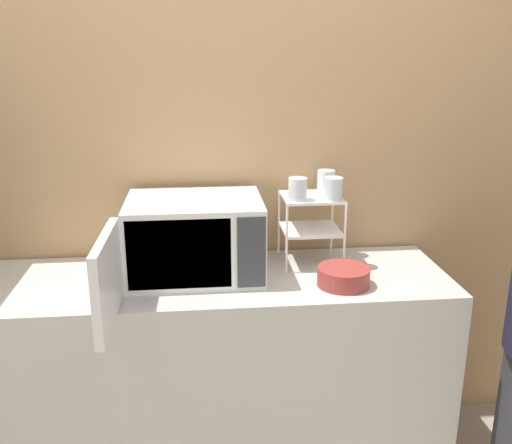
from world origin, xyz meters
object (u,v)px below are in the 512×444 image
(microwave, at_px, (191,239))
(dish_rack, at_px, (311,215))
(bowl, at_px, (343,277))
(glass_back_right, at_px, (326,181))
(glass_front_left, at_px, (298,189))
(glass_front_right, at_px, (333,189))

(microwave, height_order, dish_rack, microwave)
(bowl, bearing_deg, microwave, 164.38)
(dish_rack, xyz_separation_m, bowl, (0.08, -0.27, -0.18))
(microwave, relative_size, bowl, 4.08)
(dish_rack, bearing_deg, microwave, -168.32)
(microwave, xyz_separation_m, dish_rack, (0.51, 0.11, 0.06))
(microwave, relative_size, glass_back_right, 8.96)
(dish_rack, xyz_separation_m, glass_front_left, (-0.07, -0.07, 0.13))
(microwave, distance_m, glass_front_right, 0.61)
(dish_rack, xyz_separation_m, glass_front_right, (0.07, -0.07, 0.13))
(bowl, bearing_deg, glass_back_right, 90.69)
(glass_front_left, relative_size, glass_back_right, 1.00)
(glass_front_left, height_order, glass_front_right, same)
(glass_front_left, height_order, bowl, glass_front_left)
(microwave, bearing_deg, glass_front_right, 3.10)
(dish_rack, height_order, glass_front_right, glass_front_right)
(bowl, bearing_deg, glass_front_left, 126.82)
(glass_back_right, bearing_deg, glass_front_right, -90.83)
(glass_back_right, relative_size, glass_front_right, 1.00)
(glass_front_right, bearing_deg, bowl, -88.20)
(microwave, relative_size, glass_front_right, 8.96)
(glass_front_left, relative_size, bowl, 0.45)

